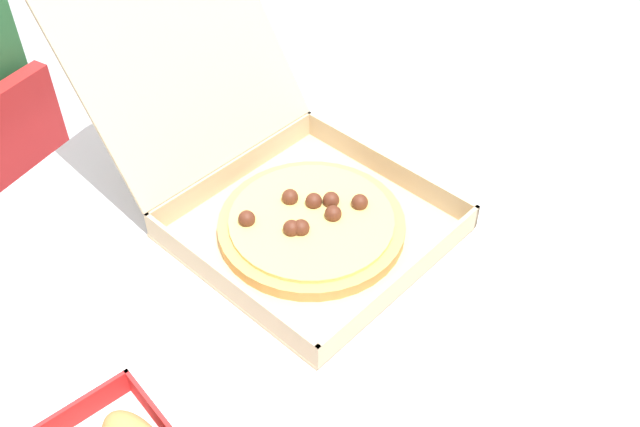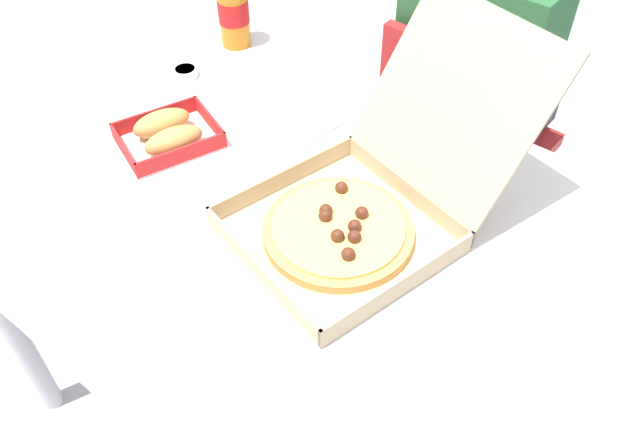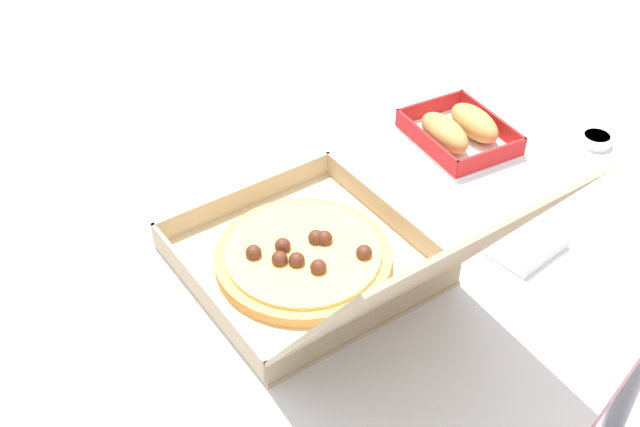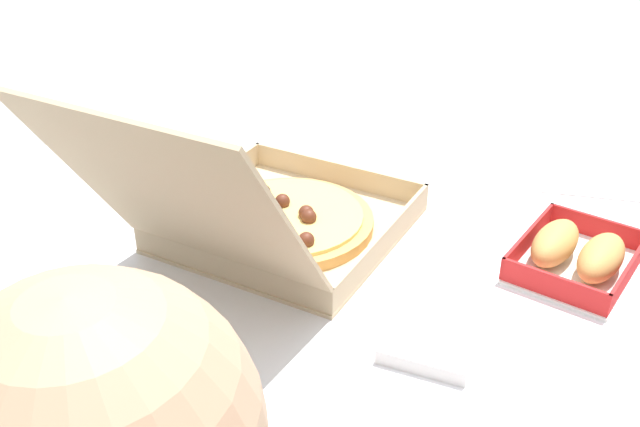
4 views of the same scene
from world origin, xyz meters
name	(u,v)px [view 4 (image 4 of 4)]	position (x,y,z in m)	size (l,w,h in m)	color
dining_table	(344,281)	(0.00, 0.00, 0.68)	(1.26, 0.91, 0.76)	white
pizza_box_open	(271,217)	(0.10, 0.05, 0.81)	(0.45, 0.58, 0.32)	tan
bread_side_box	(577,253)	(-0.34, 0.00, 0.78)	(0.21, 0.23, 0.06)	white
paper_menu	(600,178)	(-0.39, -0.30, 0.76)	(0.21, 0.15, 0.00)	white
napkin_pile	(432,341)	(-0.16, 0.22, 0.77)	(0.11, 0.11, 0.02)	white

